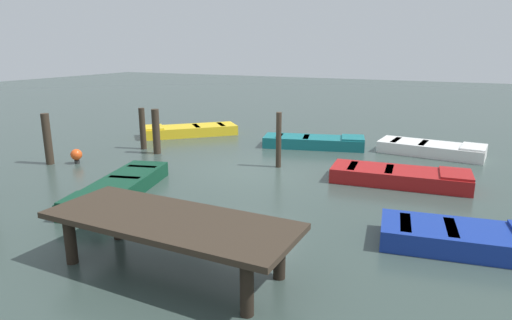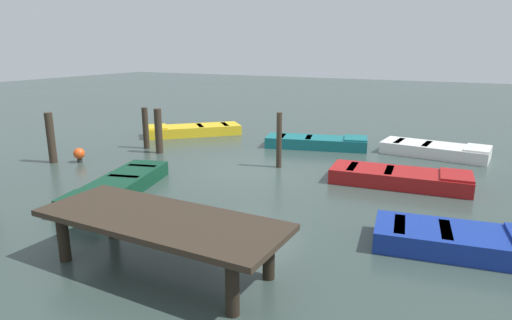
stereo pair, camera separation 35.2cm
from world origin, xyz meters
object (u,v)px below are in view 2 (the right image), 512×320
Objects in this scene: rowboat_yellow at (192,130)px; mooring_piling_far_left at (158,131)px; rowboat_blue at (459,240)px; mooring_piling_mid_right at (51,138)px; marker_buoy at (79,154)px; rowboat_dark_green at (118,186)px; mooring_piling_near_left at (146,128)px; mooring_piling_mid_left at (279,140)px; rowboat_teal at (317,142)px; rowboat_white at (435,150)px; rowboat_red at (400,177)px; dock_segment at (161,224)px.

rowboat_yellow is 2.37× the size of mooring_piling_far_left.
mooring_piling_far_left is (9.92, -3.63, 0.57)m from rowboat_blue.
mooring_piling_mid_right reaches higher than marker_buoy.
mooring_piling_near_left is (2.88, -4.45, 0.54)m from rowboat_dark_green.
mooring_piling_mid_left reaches higher than marker_buoy.
marker_buoy is (3.46, -1.85, 0.07)m from rowboat_dark_green.
rowboat_yellow and rowboat_teal have the same top height.
mooring_piling_far_left is at bearing -150.13° from rowboat_white.
mooring_piling_near_left is (5.47, -0.19, -0.11)m from mooring_piling_mid_left.
rowboat_teal is (3.54, -3.29, -0.00)m from rowboat_red.
mooring_piling_mid_right is (6.96, 5.95, 0.60)m from rowboat_teal.
dock_segment is 1.16× the size of rowboat_yellow.
dock_segment reaches higher than rowboat_blue.
rowboat_dark_green is 5.33m from mooring_piling_near_left.
mooring_piling_mid_left reaches higher than mooring_piling_far_left.
marker_buoy is (0.64, 5.46, 0.07)m from rowboat_yellow.
rowboat_white and rowboat_blue have the same top height.
mooring_piling_far_left is (4.73, 3.31, 0.57)m from rowboat_teal.
rowboat_teal is 2.36× the size of mooring_piling_mid_right.
rowboat_teal is (4.06, 0.68, -0.00)m from rowboat_white.
rowboat_red is 3.76m from mooring_piling_mid_left.
rowboat_teal is at bearing -92.93° from mooring_piling_mid_left.
rowboat_white is 2.26× the size of mooring_piling_far_left.
rowboat_white is 10.57m from rowboat_dark_green.
rowboat_blue is (-1.12, 7.62, 0.00)m from rowboat_white.
rowboat_white is 10.37m from mooring_piling_near_left.
rowboat_yellow is 0.97× the size of rowboat_teal.
mooring_piling_mid_right is 7.36m from mooring_piling_mid_left.
mooring_piling_mid_left is 5.48m from mooring_piling_near_left.
rowboat_teal is at bearing -138.28° from marker_buoy.
rowboat_red is (-2.81, -6.67, -0.61)m from dock_segment.
mooring_piling_mid_right is at bearing -143.49° from rowboat_white.
dock_segment is at bearing -117.96° from rowboat_red.
rowboat_red and rowboat_yellow have the same top height.
mooring_piling_near_left is at bearing -102.64° from marker_buoy.
rowboat_white and rowboat_dark_green have the same top height.
rowboat_teal is at bearing -139.47° from mooring_piling_mid_right.
mooring_piling_near_left is (5.63, 2.94, 0.54)m from rowboat_teal.
dock_segment is 2.51× the size of mooring_piling_mid_left.
mooring_piling_mid_left is (-5.41, 3.05, 0.65)m from rowboat_yellow.
rowboat_teal is 6.38m from mooring_piling_near_left.
mooring_piling_near_left is (-1.33, -3.01, -0.06)m from mooring_piling_mid_right.
mooring_piling_far_left reaches higher than rowboat_red.
rowboat_white is (-3.33, -10.64, -0.61)m from dock_segment.
mooring_piling_near_left is at bearing -166.53° from rowboat_teal.
mooring_piling_mid_right is (1.39, 5.87, 0.60)m from rowboat_yellow.
dock_segment is 2.86× the size of mooring_piling_near_left.
dock_segment is at bearing -101.90° from rowboat_white.
dock_segment reaches higher than rowboat_red.
rowboat_yellow is at bearing -75.41° from mooring_piling_far_left.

